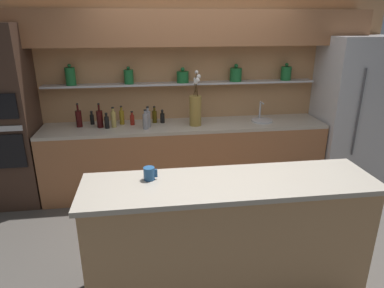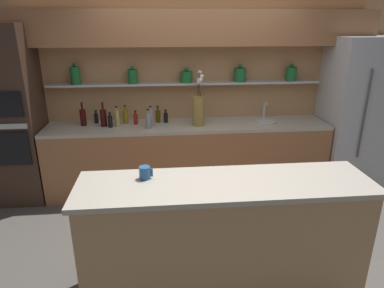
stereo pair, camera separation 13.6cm
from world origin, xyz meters
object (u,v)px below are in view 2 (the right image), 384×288
at_px(bottle_oil_10, 125,116).
at_px(flower_vase, 199,108).
at_px(oven_tower, 11,117).
at_px(bottle_spirit_8, 151,118).
at_px(bottle_wine_4, 83,117).
at_px(bottle_spirit_3, 148,120).
at_px(refrigerator, 359,115).
at_px(bottle_sauce_5, 110,121).
at_px(sink_fixture, 266,120).
at_px(bottle_sauce_6, 166,117).
at_px(bottle_sauce_7, 136,119).
at_px(bottle_sauce_2, 96,118).
at_px(bottle_oil_1, 158,116).
at_px(coffee_mug, 145,173).
at_px(bottle_wine_0, 104,118).
at_px(bottle_spirit_9, 117,118).

bearing_deg(bottle_oil_10, flower_vase, -10.58).
bearing_deg(oven_tower, bottle_spirit_8, -1.16).
bearing_deg(bottle_wine_4, bottle_spirit_3, -14.25).
bearing_deg(bottle_wine_4, refrigerator, -1.89).
xyz_separation_m(bottle_spirit_8, bottle_oil_10, (-0.33, 0.16, -0.01)).
height_order(refrigerator, bottle_sauce_5, refrigerator).
bearing_deg(sink_fixture, bottle_sauce_6, 175.42).
height_order(bottle_spirit_3, bottle_sauce_7, bottle_spirit_3).
relative_size(refrigerator, flower_vase, 2.92).
bearing_deg(bottle_wine_4, bottle_sauce_5, -17.79).
bearing_deg(bottle_sauce_7, bottle_oil_10, 161.00).
height_order(oven_tower, bottle_sauce_6, oven_tower).
relative_size(bottle_spirit_3, bottle_sauce_6, 1.42).
bearing_deg(bottle_sauce_7, bottle_sauce_2, 169.59).
distance_m(bottle_wine_4, bottle_sauce_6, 1.04).
relative_size(refrigerator, bottle_sauce_7, 11.34).
xyz_separation_m(bottle_oil_1, bottle_sauce_7, (-0.28, -0.06, -0.01)).
relative_size(bottle_spirit_3, bottle_wine_4, 0.82).
relative_size(sink_fixture, bottle_spirit_3, 1.13).
relative_size(refrigerator, bottle_spirit_8, 7.72).
height_order(sink_fixture, bottle_spirit_3, sink_fixture).
bearing_deg(bottle_spirit_8, oven_tower, 178.84).
bearing_deg(bottle_sauce_5, bottle_wine_4, 162.21).
distance_m(oven_tower, sink_fixture, 3.17).
relative_size(bottle_sauce_6, bottle_oil_10, 0.73).
height_order(bottle_sauce_2, coffee_mug, coffee_mug).
xyz_separation_m(refrigerator, bottle_spirit_8, (-2.74, 0.00, 0.03)).
xyz_separation_m(sink_fixture, bottle_sauce_5, (-1.99, -0.04, 0.06)).
height_order(bottle_sauce_2, bottle_wine_4, bottle_wine_4).
height_order(oven_tower, bottle_wine_0, oven_tower).
xyz_separation_m(oven_tower, bottle_sauce_2, (0.97, 0.17, -0.08)).
distance_m(bottle_wine_4, coffee_mug, 2.02).
relative_size(oven_tower, bottle_wine_4, 7.22).
distance_m(sink_fixture, bottle_sauce_7, 1.69).
distance_m(bottle_oil_1, bottle_spirit_9, 0.53).
height_order(refrigerator, bottle_spirit_8, refrigerator).
bearing_deg(bottle_wine_4, bottle_sauce_2, 32.05).
xyz_separation_m(bottle_wine_4, bottle_sauce_7, (0.65, -0.00, -0.04)).
xyz_separation_m(bottle_wine_0, bottle_oil_1, (0.68, 0.11, -0.03)).
xyz_separation_m(bottle_wine_4, bottle_sauce_5, (0.35, -0.11, -0.03)).
bearing_deg(bottle_sauce_2, bottle_oil_1, -2.63).
height_order(sink_fixture, bottle_oil_1, sink_fixture).
xyz_separation_m(bottle_sauce_2, bottle_oil_10, (0.38, -0.05, 0.02)).
bearing_deg(bottle_sauce_2, bottle_oil_10, -7.29).
relative_size(bottle_sauce_5, bottle_sauce_7, 1.10).
bearing_deg(bottle_sauce_5, bottle_oil_10, 41.59).
height_order(bottle_sauce_6, coffee_mug, coffee_mug).
bearing_deg(bottle_sauce_6, bottle_spirit_8, -141.26).
bearing_deg(flower_vase, bottle_spirit_8, 178.59).
bearing_deg(bottle_spirit_8, bottle_spirit_3, -108.35).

